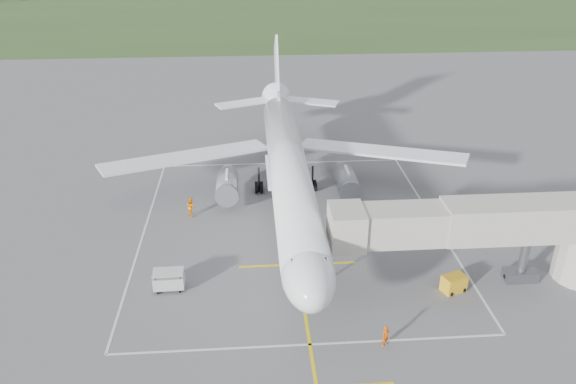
{
  "coord_description": "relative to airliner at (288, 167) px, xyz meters",
  "views": [
    {
      "loc": [
        -3.72,
        -50.14,
        26.86
      ],
      "look_at": [
        -0.37,
        -4.0,
        4.0
      ],
      "focal_mm": 35.0,
      "sensor_mm": 36.0,
      "label": 1
    }
  ],
  "objects": [
    {
      "name": "jet_bridge",
      "position": [
        15.72,
        -14.25,
        0.35
      ],
      "size": [
        23.4,
        5.0,
        7.2
      ],
      "color": "#9F998F",
      "rests_on": "ground"
    },
    {
      "name": "gpu_unit",
      "position": [
        12.05,
        -15.32,
        -3.72
      ],
      "size": [
        2.12,
        1.79,
        1.36
      ],
      "rotation": [
        0.0,
        0.0,
        0.36
      ],
      "color": "gold",
      "rests_on": "ground"
    },
    {
      "name": "ground",
      "position": [
        0.0,
        -0.75,
        -4.39
      ],
      "size": [
        700.0,
        700.0,
        0.0
      ],
      "primitive_type": "plane",
      "color": "#535355",
      "rests_on": "ground"
    },
    {
      "name": "apron_markings",
      "position": [
        0.0,
        -6.57,
        -4.38
      ],
      "size": [
        28.2,
        60.0,
        0.01
      ],
      "color": "yellow",
      "rests_on": "ground"
    },
    {
      "name": "grass_strip",
      "position": [
        0.0,
        129.25,
        -4.38
      ],
      "size": [
        700.0,
        120.0,
        0.02
      ],
      "primitive_type": "cube",
      "color": "#314E22",
      "rests_on": "ground"
    },
    {
      "name": "airliner",
      "position": [
        0.0,
        0.0,
        0.0
      ],
      "size": [
        38.93,
        46.75,
        13.52
      ],
      "color": "white",
      "rests_on": "ground"
    },
    {
      "name": "ramp_worker_wing",
      "position": [
        -9.74,
        -1.23,
        -3.42
      ],
      "size": [
        1.08,
        1.17,
        1.94
      ],
      "primitive_type": "imported",
      "rotation": [
        0.0,
        0.0,
        2.05
      ],
      "color": "orange",
      "rests_on": "ground"
    },
    {
      "name": "ramp_worker_nose",
      "position": [
        5.19,
        -21.18,
        -3.58
      ],
      "size": [
        0.71,
        0.62,
        1.62
      ],
      "primitive_type": "imported",
      "rotation": [
        0.0,
        0.0,
        0.5
      ],
      "color": "#DF4D07",
      "rests_on": "ground"
    },
    {
      "name": "baggage_cart",
      "position": [
        -10.51,
        -13.48,
        -3.54
      ],
      "size": [
        2.44,
        1.5,
        1.67
      ],
      "rotation": [
        0.0,
        0.0,
        0.03
      ],
      "color": "silver",
      "rests_on": "ground"
    }
  ]
}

